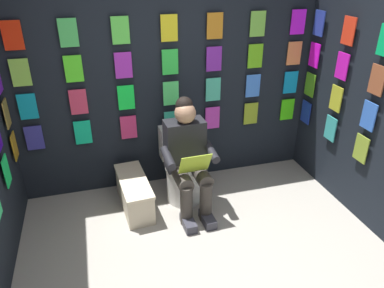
% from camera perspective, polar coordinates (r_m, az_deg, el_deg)
% --- Properties ---
extents(display_wall_back, '(3.38, 0.14, 2.24)m').
position_cam_1_polar(display_wall_back, '(4.03, -3.58, 8.82)').
color(display_wall_back, black).
rests_on(display_wall_back, ground).
extents(display_wall_left, '(0.14, 1.82, 2.24)m').
position_cam_1_polar(display_wall_left, '(3.95, 24.62, 6.01)').
color(display_wall_left, black).
rests_on(display_wall_left, ground).
extents(toilet, '(0.41, 0.56, 0.77)m').
position_cam_1_polar(toilet, '(3.98, -1.54, -4.00)').
color(toilet, white).
rests_on(toilet, ground).
extents(person_reading, '(0.53, 0.69, 1.19)m').
position_cam_1_polar(person_reading, '(3.66, -0.60, -2.05)').
color(person_reading, black).
rests_on(person_reading, ground).
extents(comic_longbox_near, '(0.33, 0.78, 0.34)m').
position_cam_1_polar(comic_longbox_near, '(3.92, -8.96, -7.58)').
color(comic_longbox_near, beige).
rests_on(comic_longbox_near, ground).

